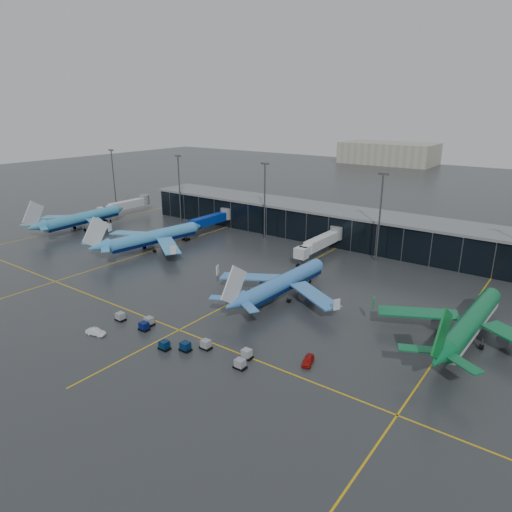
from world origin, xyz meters
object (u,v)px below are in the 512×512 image
Objects in this scene: airliner_aer_lingus at (473,310)px; mobile_airstair at (255,300)px; service_van_red at (308,360)px; baggage_carts at (179,339)px; airliner_klm_west at (82,212)px; airliner_klm_near at (285,273)px; airliner_arkefly at (154,229)px; service_van_white at (96,332)px.

airliner_aer_lingus reaches higher than mobile_airstair.
baggage_carts is at bearing -177.23° from service_van_red.
airliner_klm_west reaches higher than airliner_klm_near.
airliner_arkefly reaches higher than airliner_klm_near.
mobile_airstair is (50.17, -14.58, -5.68)m from airliner_arkefly.
airliner_klm_west is 40.12m from airliner_arkefly.
airliner_aer_lingus is 45.01m from mobile_airstair.
airliner_arkefly reaches higher than mobile_airstair.
service_van_red is (72.98, -29.85, -5.77)m from airliner_arkefly.
mobile_airstair is 0.86× the size of service_van_red.
airliner_arkefly reaches higher than service_van_white.
airliner_klm_near is at bearing 82.15° from baggage_carts.
airliner_klm_near is (93.65, -9.31, -0.40)m from airliner_klm_west.
airliner_arkefly is 1.06× the size of airliner_klm_near.
airliner_klm_west reaches higher than airliner_arkefly.
baggage_carts is (89.48, -39.53, -5.72)m from airliner_klm_west.
baggage_carts is at bearing -28.64° from airliner_klm_west.
airliner_aer_lingus is at bearing 7.03° from airliner_klm_near.
airliner_aer_lingus is 12.09× the size of mobile_airstair.
airliner_arkefly is 10.31× the size of service_van_white.
service_van_red is (19.42, -22.17, -5.39)m from airliner_klm_near.
service_van_white is at bearing -142.71° from airliner_aer_lingus.
airliner_arkefly is at bearing 141.70° from service_van_red.
airliner_klm_near reaches higher than mobile_airstair.
service_van_red is at bearing -82.48° from service_van_white.
airliner_arkefly is 62.52m from baggage_carts.
airliner_arkefly is 57.01m from service_van_white.
airliner_aer_lingus is at bearing 16.16° from mobile_airstair.
service_van_white is at bearing -37.30° from airliner_klm_west.
baggage_carts is 24.91m from service_van_red.
airliner_klm_west reaches higher than service_van_white.
airliner_klm_near is (53.56, -7.68, -0.38)m from airliner_arkefly.
airliner_klm_near is at bearing -10.48° from airliner_klm_west.
airliner_klm_near is at bearing 115.15° from service_van_red.
airliner_klm_near is 9.70× the size of service_van_white.
airliner_klm_west is at bearing 176.42° from airliner_klm_near.
airliner_aer_lingus is at bearing -69.62° from service_van_white.
service_van_red is 0.98× the size of service_van_white.
airliner_arkefly is 93.70m from airliner_aer_lingus.
mobile_airstair is (-3.40, -6.91, -5.30)m from airliner_klm_near.
service_van_red is at bearing -126.18° from airliner_aer_lingus.
service_van_red is (-20.62, -25.63, -5.72)m from airliner_aer_lingus.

